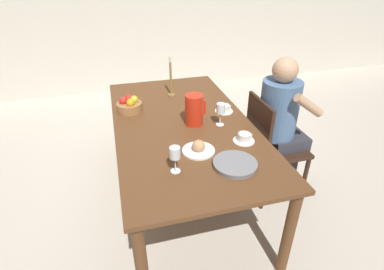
{
  "coord_description": "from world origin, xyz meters",
  "views": [
    {
      "loc": [
        -0.46,
        -1.97,
        1.8
      ],
      "look_at": [
        0.0,
        -0.29,
        0.77
      ],
      "focal_mm": 28.0,
      "sensor_mm": 36.0,
      "label": 1
    }
  ],
  "objects_px": {
    "red_pitcher": "(194,110)",
    "serving_tray": "(235,164)",
    "fruit_bowl": "(129,105)",
    "bread_plate": "(198,148)",
    "candlestick_tall": "(171,81)",
    "teacup_across": "(224,109)",
    "chair_person_side": "(270,145)",
    "wine_glass_juice": "(175,154)",
    "person_seated": "(282,117)",
    "teacup_near_person": "(244,138)",
    "wine_glass_water": "(221,110)"
  },
  "relations": [
    {
      "from": "red_pitcher",
      "to": "serving_tray",
      "type": "distance_m",
      "value": 0.6
    },
    {
      "from": "serving_tray",
      "to": "fruit_bowl",
      "type": "relative_size",
      "value": 1.3
    },
    {
      "from": "bread_plate",
      "to": "candlestick_tall",
      "type": "height_order",
      "value": "candlestick_tall"
    },
    {
      "from": "red_pitcher",
      "to": "teacup_across",
      "type": "height_order",
      "value": "red_pitcher"
    },
    {
      "from": "chair_person_side",
      "to": "serving_tray",
      "type": "bearing_deg",
      "value": -47.3
    },
    {
      "from": "candlestick_tall",
      "to": "wine_glass_juice",
      "type": "bearing_deg",
      "value": -100.6
    },
    {
      "from": "person_seated",
      "to": "teacup_near_person",
      "type": "distance_m",
      "value": 0.52
    },
    {
      "from": "candlestick_tall",
      "to": "bread_plate",
      "type": "bearing_deg",
      "value": -91.15
    },
    {
      "from": "fruit_bowl",
      "to": "serving_tray",
      "type": "bearing_deg",
      "value": -60.05
    },
    {
      "from": "teacup_across",
      "to": "bread_plate",
      "type": "xyz_separation_m",
      "value": [
        -0.37,
        -0.51,
        -0.0
      ]
    },
    {
      "from": "wine_glass_juice",
      "to": "bread_plate",
      "type": "xyz_separation_m",
      "value": [
        0.19,
        0.17,
        -0.1
      ]
    },
    {
      "from": "teacup_near_person",
      "to": "teacup_across",
      "type": "bearing_deg",
      "value": 86.29
    },
    {
      "from": "red_pitcher",
      "to": "wine_glass_juice",
      "type": "relative_size",
      "value": 1.39
    },
    {
      "from": "teacup_near_person",
      "to": "candlestick_tall",
      "type": "relative_size",
      "value": 0.41
    },
    {
      "from": "teacup_near_person",
      "to": "teacup_across",
      "type": "xyz_separation_m",
      "value": [
        0.03,
        0.47,
        0.0
      ]
    },
    {
      "from": "wine_glass_water",
      "to": "teacup_near_person",
      "type": "height_order",
      "value": "wine_glass_water"
    },
    {
      "from": "teacup_across",
      "to": "fruit_bowl",
      "type": "relative_size",
      "value": 0.72
    },
    {
      "from": "fruit_bowl",
      "to": "candlestick_tall",
      "type": "xyz_separation_m",
      "value": [
        0.39,
        0.22,
        0.09
      ]
    },
    {
      "from": "teacup_near_person",
      "to": "fruit_bowl",
      "type": "xyz_separation_m",
      "value": [
        -0.71,
        0.69,
        0.03
      ]
    },
    {
      "from": "wine_glass_juice",
      "to": "red_pitcher",
      "type": "bearing_deg",
      "value": 64.01
    },
    {
      "from": "teacup_near_person",
      "to": "bread_plate",
      "type": "bearing_deg",
      "value": -173.41
    },
    {
      "from": "bread_plate",
      "to": "candlestick_tall",
      "type": "xyz_separation_m",
      "value": [
        0.02,
        0.95,
        0.12
      ]
    },
    {
      "from": "chair_person_side",
      "to": "fruit_bowl",
      "type": "distance_m",
      "value": 1.19
    },
    {
      "from": "wine_glass_juice",
      "to": "serving_tray",
      "type": "xyz_separation_m",
      "value": [
        0.36,
        -0.04,
        -0.11
      ]
    },
    {
      "from": "wine_glass_juice",
      "to": "candlestick_tall",
      "type": "height_order",
      "value": "candlestick_tall"
    },
    {
      "from": "fruit_bowl",
      "to": "candlestick_tall",
      "type": "distance_m",
      "value": 0.46
    },
    {
      "from": "person_seated",
      "to": "serving_tray",
      "type": "xyz_separation_m",
      "value": [
        -0.61,
        -0.52,
        0.02
      ]
    },
    {
      "from": "person_seated",
      "to": "teacup_near_person",
      "type": "xyz_separation_m",
      "value": [
        -0.44,
        -0.27,
        0.03
      ]
    },
    {
      "from": "teacup_near_person",
      "to": "serving_tray",
      "type": "xyz_separation_m",
      "value": [
        -0.17,
        -0.25,
        -0.01
      ]
    },
    {
      "from": "wine_glass_water",
      "to": "candlestick_tall",
      "type": "relative_size",
      "value": 0.48
    },
    {
      "from": "wine_glass_water",
      "to": "bread_plate",
      "type": "distance_m",
      "value": 0.41
    },
    {
      "from": "serving_tray",
      "to": "fruit_bowl",
      "type": "xyz_separation_m",
      "value": [
        -0.54,
        0.94,
        0.04
      ]
    },
    {
      "from": "red_pitcher",
      "to": "teacup_near_person",
      "type": "xyz_separation_m",
      "value": [
        0.26,
        -0.33,
        -0.09
      ]
    },
    {
      "from": "bread_plate",
      "to": "chair_person_side",
      "type": "bearing_deg",
      "value": 21.4
    },
    {
      "from": "serving_tray",
      "to": "candlestick_tall",
      "type": "xyz_separation_m",
      "value": [
        -0.15,
        1.16,
        0.13
      ]
    },
    {
      "from": "person_seated",
      "to": "wine_glass_water",
      "type": "distance_m",
      "value": 0.54
    },
    {
      "from": "wine_glass_water",
      "to": "teacup_across",
      "type": "xyz_separation_m",
      "value": [
        0.11,
        0.21,
        -0.1
      ]
    },
    {
      "from": "chair_person_side",
      "to": "bread_plate",
      "type": "relative_size",
      "value": 4.19
    },
    {
      "from": "wine_glass_juice",
      "to": "candlestick_tall",
      "type": "distance_m",
      "value": 1.14
    },
    {
      "from": "teacup_across",
      "to": "fruit_bowl",
      "type": "xyz_separation_m",
      "value": [
        -0.74,
        0.22,
        0.03
      ]
    },
    {
      "from": "chair_person_side",
      "to": "serving_tray",
      "type": "xyz_separation_m",
      "value": [
        -0.53,
        -0.48,
        0.25
      ]
    },
    {
      "from": "serving_tray",
      "to": "bread_plate",
      "type": "xyz_separation_m",
      "value": [
        -0.17,
        0.21,
        0.01
      ]
    },
    {
      "from": "red_pitcher",
      "to": "candlestick_tall",
      "type": "xyz_separation_m",
      "value": [
        -0.06,
        0.58,
        0.03
      ]
    },
    {
      "from": "teacup_across",
      "to": "bread_plate",
      "type": "distance_m",
      "value": 0.63
    },
    {
      "from": "red_pitcher",
      "to": "teacup_across",
      "type": "relative_size",
      "value": 1.58
    },
    {
      "from": "red_pitcher",
      "to": "serving_tray",
      "type": "bearing_deg",
      "value": -81.03
    },
    {
      "from": "wine_glass_juice",
      "to": "teacup_near_person",
      "type": "bearing_deg",
      "value": 21.55
    },
    {
      "from": "teacup_near_person",
      "to": "bread_plate",
      "type": "relative_size",
      "value": 0.69
    },
    {
      "from": "red_pitcher",
      "to": "wine_glass_water",
      "type": "height_order",
      "value": "red_pitcher"
    },
    {
      "from": "teacup_near_person",
      "to": "candlestick_tall",
      "type": "distance_m",
      "value": 0.97
    }
  ]
}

